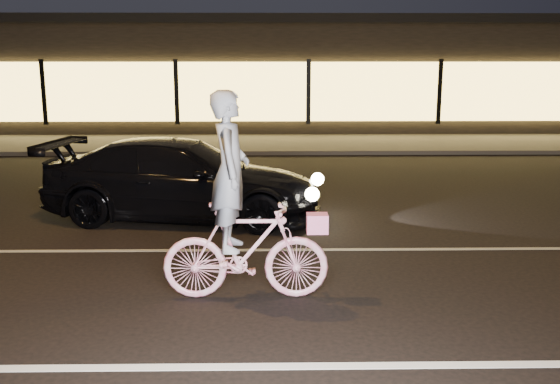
{
  "coord_description": "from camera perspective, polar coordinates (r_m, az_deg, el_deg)",
  "views": [
    {
      "loc": [
        -1.33,
        -6.68,
        2.74
      ],
      "look_at": [
        -1.21,
        0.6,
        1.17
      ],
      "focal_mm": 40.0,
      "sensor_mm": 36.0,
      "label": 1
    }
  ],
  "objects": [
    {
      "name": "storefront",
      "position": [
        25.69,
        2.05,
        10.85
      ],
      "size": [
        25.4,
        8.42,
        4.2
      ],
      "color": "black",
      "rests_on": "ground"
    },
    {
      "name": "lane_stripe_near",
      "position": [
        6.01,
        12.4,
        -15.22
      ],
      "size": [
        60.0,
        0.12,
        0.01
      ],
      "primitive_type": "cube",
      "color": "silver",
      "rests_on": "ground"
    },
    {
      "name": "sidewalk",
      "position": [
        19.91,
        2.9,
        4.43
      ],
      "size": [
        30.0,
        4.0,
        0.12
      ],
      "primitive_type": "cube",
      "color": "#383533",
      "rests_on": "ground"
    },
    {
      "name": "lane_stripe_far",
      "position": [
        9.2,
        7.44,
        -5.23
      ],
      "size": [
        60.0,
        0.1,
        0.01
      ],
      "primitive_type": "cube",
      "color": "gray",
      "rests_on": "ground"
    },
    {
      "name": "cyclist",
      "position": [
        7.11,
        -3.55,
        -3.23
      ],
      "size": [
        1.91,
        0.66,
        2.4
      ],
      "rotation": [
        0.0,
        0.0,
        1.57
      ],
      "color": "#E63F76",
      "rests_on": "ground"
    },
    {
      "name": "sedan",
      "position": [
        10.84,
        -8.82,
        1.13
      ],
      "size": [
        4.97,
        2.59,
        1.38
      ],
      "rotation": [
        0.0,
        0.0,
        1.43
      ],
      "color": "black",
      "rests_on": "ground"
    },
    {
      "name": "ground",
      "position": [
        7.34,
        9.71,
        -9.92
      ],
      "size": [
        90.0,
        90.0,
        0.0
      ],
      "primitive_type": "plane",
      "color": "black",
      "rests_on": "ground"
    }
  ]
}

